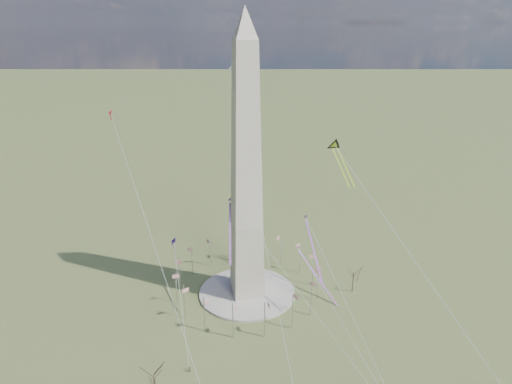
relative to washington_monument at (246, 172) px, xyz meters
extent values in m
plane|color=#4B5E2F|center=(0.00, 0.00, -47.95)|extent=(2000.00, 2000.00, 0.00)
cylinder|color=#A49D95|center=(0.00, 0.00, -47.55)|extent=(36.00, 36.00, 0.80)
pyramid|color=beige|center=(0.00, 0.00, 47.85)|extent=(9.90, 9.90, 10.00)
cylinder|color=silver|center=(26.00, 0.00, -41.45)|extent=(0.36, 0.36, 13.00)
cube|color=#B42618|center=(26.00, 1.30, -36.15)|extent=(2.40, 0.08, 1.50)
cylinder|color=silver|center=(24.02, 9.95, -41.45)|extent=(0.36, 0.36, 13.00)
cube|color=#B42618|center=(23.52, 11.15, -36.15)|extent=(2.25, 0.99, 1.50)
cylinder|color=silver|center=(18.38, 18.38, -41.45)|extent=(0.36, 0.36, 13.00)
cube|color=#B42618|center=(17.47, 19.30, -36.15)|extent=(1.75, 1.75, 1.50)
cylinder|color=silver|center=(9.95, 24.02, -41.45)|extent=(0.36, 0.36, 13.00)
cube|color=#B42618|center=(8.75, 24.52, -36.15)|extent=(0.99, 2.25, 1.50)
cylinder|color=silver|center=(0.00, 26.00, -41.45)|extent=(0.36, 0.36, 13.00)
cube|color=#B42618|center=(-1.30, 26.00, -36.15)|extent=(0.08, 2.40, 1.50)
cylinder|color=silver|center=(-9.95, 24.02, -41.45)|extent=(0.36, 0.36, 13.00)
cube|color=#B42618|center=(-11.15, 23.52, -36.15)|extent=(0.99, 2.25, 1.50)
cylinder|color=silver|center=(-18.38, 18.38, -41.45)|extent=(0.36, 0.36, 13.00)
cube|color=#B42618|center=(-19.30, 17.47, -36.15)|extent=(1.75, 1.75, 1.50)
cylinder|color=silver|center=(-24.02, 9.95, -41.45)|extent=(0.36, 0.36, 13.00)
cube|color=#B42618|center=(-24.52, 8.75, -36.15)|extent=(2.25, 0.99, 1.50)
cylinder|color=silver|center=(-26.00, 0.00, -41.45)|extent=(0.36, 0.36, 13.00)
cube|color=#B42618|center=(-26.00, -1.30, -36.15)|extent=(2.40, 0.08, 1.50)
cylinder|color=silver|center=(-24.02, -9.95, -41.45)|extent=(0.36, 0.36, 13.00)
cube|color=#B42618|center=(-23.52, -11.15, -36.15)|extent=(2.25, 0.99, 1.50)
cylinder|color=silver|center=(-18.38, -18.38, -41.45)|extent=(0.36, 0.36, 13.00)
cube|color=#B42618|center=(-17.47, -19.30, -36.15)|extent=(1.75, 1.75, 1.50)
cylinder|color=silver|center=(-9.95, -24.02, -41.45)|extent=(0.36, 0.36, 13.00)
cube|color=#B42618|center=(-8.75, -24.52, -36.15)|extent=(0.99, 2.25, 1.50)
cylinder|color=silver|center=(0.00, -26.00, -41.45)|extent=(0.36, 0.36, 13.00)
cube|color=#B42618|center=(1.30, -26.00, -36.15)|extent=(0.08, 2.40, 1.50)
cylinder|color=silver|center=(9.95, -24.02, -41.45)|extent=(0.36, 0.36, 13.00)
cube|color=#B42618|center=(11.15, -23.52, -36.15)|extent=(0.99, 2.25, 1.50)
cylinder|color=silver|center=(18.38, -18.38, -41.45)|extent=(0.36, 0.36, 13.00)
cube|color=#B42618|center=(19.30, -17.47, -36.15)|extent=(1.75, 1.75, 1.50)
cylinder|color=silver|center=(24.02, -9.95, -41.45)|extent=(0.36, 0.36, 13.00)
cube|color=#B42618|center=(24.52, -8.75, -36.15)|extent=(2.25, 0.99, 1.50)
cylinder|color=#3E2D26|center=(39.03, -8.00, -43.94)|extent=(0.38, 0.38, 8.02)
imported|color=gray|center=(-25.31, -36.16, -47.10)|extent=(0.83, 0.65, 1.71)
cube|color=yellow|center=(35.84, -1.57, -0.34)|extent=(1.34, 14.63, 10.27)
cube|color=yellow|center=(33.97, -1.69, -0.34)|extent=(1.34, 14.63, 10.27)
cube|color=navy|center=(-25.65, 5.83, -25.78)|extent=(1.62, 2.66, 2.21)
cube|color=#E52443|center=(-25.65, 5.83, -29.41)|extent=(1.34, 2.68, 7.61)
cube|color=#E52443|center=(20.91, -12.49, -25.78)|extent=(1.83, 21.30, 13.34)
cube|color=#E52443|center=(-7.28, -7.27, -18.52)|extent=(4.59, 20.71, 13.14)
cube|color=#E52443|center=(25.91, -5.96, -41.66)|extent=(9.47, 21.11, 14.22)
cube|color=red|center=(-44.17, 29.35, 17.10)|extent=(1.39, 1.30, 1.42)
cube|color=red|center=(-44.17, 29.35, 15.56)|extent=(0.27, 1.22, 3.24)
cube|color=white|center=(4.38, 49.66, 30.07)|extent=(1.07, 1.75, 1.49)
cube|color=white|center=(4.38, 49.66, 28.45)|extent=(0.70, 1.28, 3.40)
camera|label=1|loc=(-31.35, -144.21, 47.70)|focal=32.00mm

